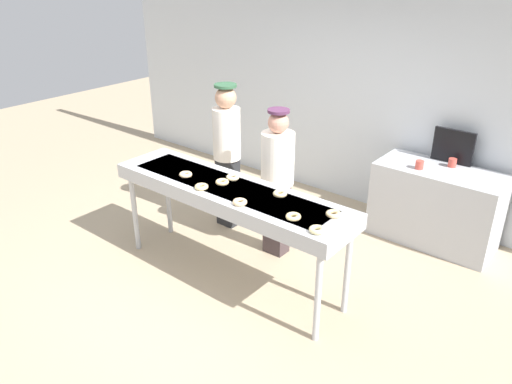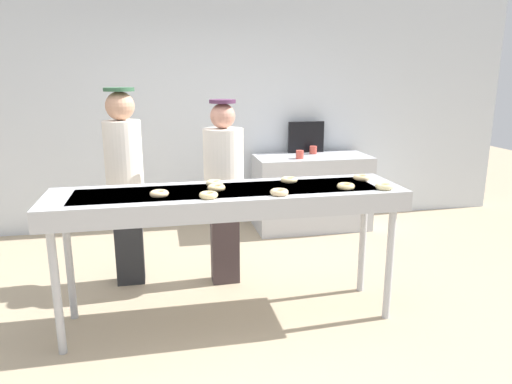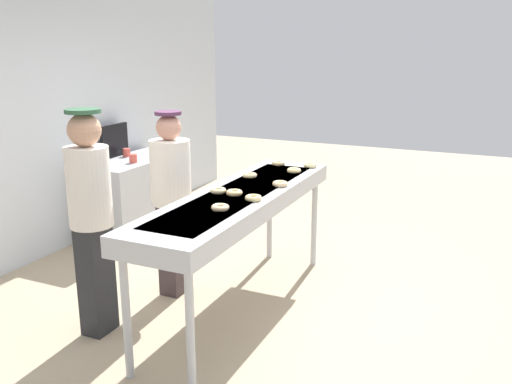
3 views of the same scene
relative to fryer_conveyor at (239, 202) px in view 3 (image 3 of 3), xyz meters
The scene contains 18 objects.
ground_plane 0.94m from the fryer_conveyor, ahead, with size 16.00×16.00×0.00m, color tan.
back_wall 2.51m from the fryer_conveyor, 90.00° to the left, with size 8.00×0.12×2.86m, color silver.
fryer_conveyor is the anchor object (origin of this frame).
plain_donut_0 0.28m from the fryer_conveyor, 129.40° to the right, with size 0.13×0.13×0.04m, color #EBCC87.
plain_donut_1 0.86m from the fryer_conveyor, ahead, with size 0.13×0.13×0.04m, color #F1D288.
plain_donut_2 1.09m from the fryer_conveyor, ahead, with size 0.13×0.13×0.04m, color #E8C588.
plain_donut_3 0.40m from the fryer_conveyor, 34.08° to the right, with size 0.13×0.13×0.04m, color #E9C38D.
plain_donut_4 0.13m from the fryer_conveyor, behind, with size 0.13×0.13×0.04m, color #EAC483.
plain_donut_5 0.52m from the fryer_conveyor, 15.84° to the left, with size 0.13×0.13×0.04m, color beige.
plain_donut_6 1.14m from the fryer_conveyor, 10.55° to the right, with size 0.13×0.13×0.04m, color beige.
plain_donut_7 0.51m from the fryer_conveyor, 169.46° to the right, with size 0.13×0.13×0.04m, color #F9D094.
plain_donut_8 0.20m from the fryer_conveyor, 119.44° to the left, with size 0.13×0.13×0.04m, color beige.
worker_baker 0.69m from the fryer_conveyor, 84.95° to the left, with size 0.35×0.35×1.63m.
worker_assistant 1.14m from the fryer_conveyor, 133.00° to the left, with size 0.32×0.32×1.73m.
prep_counter 2.45m from the fryer_conveyor, 56.99° to the left, with size 1.36×0.64×0.89m, color #B7BABF.
paper_cup_0 2.55m from the fryer_conveyor, 57.73° to the left, with size 0.09×0.09×0.09m, color #CC4C3F.
paper_cup_1 2.17m from the fryer_conveyor, 59.42° to the left, with size 0.09×0.09×0.09m, color #CC4C3F.
menu_display 2.63m from the fryer_conveyor, 60.19° to the left, with size 0.45×0.04×0.38m, color black.
Camera 3 is at (-3.77, -1.87, 2.16)m, focal length 38.38 mm.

